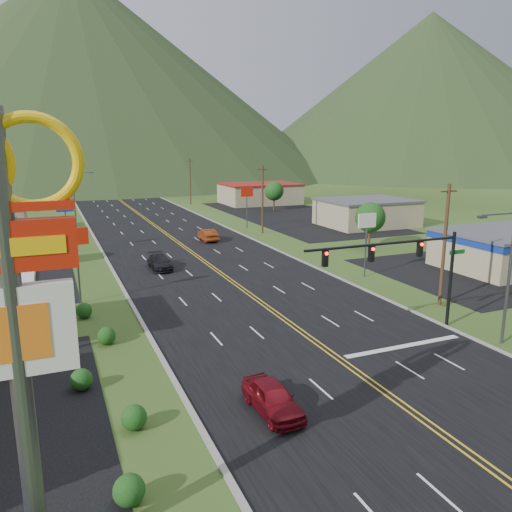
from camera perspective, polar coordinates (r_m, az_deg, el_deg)
name	(u,v)px	position (r m, az deg, el deg)	size (l,w,h in m)	color
ground	(497,474)	(24.10, 25.86, -21.54)	(500.00, 500.00, 0.00)	#2B3E16
road	(497,474)	(24.10, 25.86, -21.54)	(20.00, 460.00, 0.04)	black
pylon_sign	(10,286)	(15.10, -26.29, -3.09)	(4.32, 0.60, 14.00)	#59595E
traffic_signal	(407,260)	(35.57, 16.91, -0.42)	(13.10, 0.43, 7.00)	black
streetlight_east	(506,269)	(36.10, 26.70, -1.29)	(3.28, 0.25, 9.00)	#59595E
streetlight_west	(76,196)	(83.06, -19.87, 6.50)	(3.28, 0.25, 9.00)	#59595E
building_east_mid	(366,212)	(83.53, 12.51, 4.89)	(14.40, 11.40, 4.30)	tan
building_east_far	(260,193)	(112.09, 0.42, 7.16)	(16.40, 12.40, 4.50)	tan
pole_sign_west_a	(76,244)	(43.36, -19.87, 1.29)	(2.00, 0.18, 6.40)	#59595E
pole_sign_west_b	(65,211)	(65.10, -20.99, 4.79)	(2.00, 0.18, 6.40)	#59595E
pole_sign_east_a	(367,227)	(50.44, 12.55, 3.25)	(2.00, 0.18, 6.40)	#59595E
pole_sign_east_b	(247,196)	(78.52, -1.05, 6.84)	(2.00, 0.18, 6.40)	#59595E
tree_west_a	(8,233)	(58.45, -26.51, 2.32)	(3.84, 3.84, 5.82)	#382314
tree_east_a	(370,217)	(65.44, 12.93, 4.31)	(3.84, 3.84, 5.82)	#382314
tree_east_b	(274,191)	(100.21, 2.08, 7.43)	(3.84, 3.84, 5.82)	#382314
utility_pole_a	(444,244)	(43.13, 20.74, 1.26)	(1.60, 0.28, 10.00)	#382314
utility_pole_b	(263,199)	(74.11, 0.75, 6.55)	(1.60, 0.28, 10.00)	#382314
utility_pole_c	(190,181)	(111.79, -7.53, 8.52)	(1.60, 0.28, 10.00)	#382314
utility_pole_d	(154,172)	(150.68, -11.63, 9.42)	(1.60, 0.28, 10.00)	#382314
mountain_n	(77,72)	(234.97, -19.83, 19.18)	(220.00, 220.00, 85.00)	#213417
mountain_ne	(427,95)	(250.83, 18.99, 17.06)	(180.00, 180.00, 70.00)	#213417
car_red_near	(273,399)	(25.64, 1.91, -15.99)	(1.80, 4.47, 1.52)	maroon
car_dark_mid	(160,263)	(54.00, -10.93, -0.74)	(2.04, 5.02, 1.46)	black
car_red_far	(208,235)	(68.92, -5.53, 2.40)	(1.73, 4.96, 1.63)	maroon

